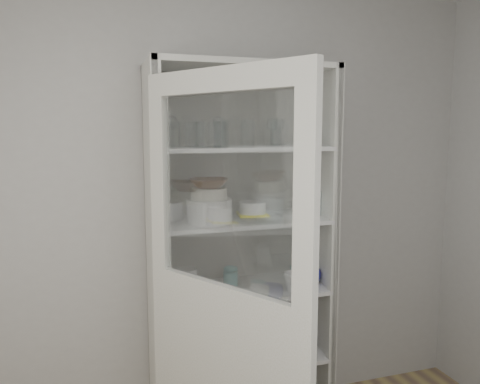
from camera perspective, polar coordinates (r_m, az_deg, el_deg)
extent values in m
cube|color=silver|center=(2.77, -5.37, -1.81)|extent=(3.60, 0.02, 2.60)
cube|color=beige|center=(2.56, -10.51, -8.42)|extent=(0.03, 0.45, 2.10)
cube|color=beige|center=(2.84, 9.42, -6.79)|extent=(0.03, 0.45, 2.10)
cube|color=gray|center=(2.86, -1.30, -6.62)|extent=(1.00, 0.03, 2.10)
cube|color=beige|center=(2.59, 0.00, 15.01)|extent=(1.00, 0.45, 0.03)
cube|color=white|center=(2.86, 0.10, -19.41)|extent=(0.94, 0.42, 0.02)
cube|color=white|center=(2.71, 0.10, -11.84)|extent=(0.94, 0.42, 0.02)
cube|color=white|center=(2.60, 0.10, -3.50)|extent=(0.94, 0.42, 0.02)
cube|color=white|center=(2.56, 0.10, 5.34)|extent=(0.94, 0.42, 0.02)
cube|color=beige|center=(1.92, -2.12, 13.58)|extent=(0.50, 0.79, 0.10)
cube|color=beige|center=(2.22, -9.70, 1.00)|extent=(0.08, 0.10, 0.80)
cube|color=beige|center=(1.67, 8.10, -1.07)|extent=(0.08, 0.10, 0.80)
cube|color=silver|center=(1.92, -2.06, 0.11)|extent=(0.38, 0.63, 0.78)
cylinder|color=silver|center=(2.37, -4.61, 6.96)|extent=(0.08, 0.08, 0.13)
cylinder|color=silver|center=(2.41, -2.19, 7.13)|extent=(0.08, 0.08, 0.14)
cylinder|color=silver|center=(2.37, -3.08, 7.01)|extent=(0.07, 0.07, 0.13)
cylinder|color=silver|center=(2.39, -2.35, 7.03)|extent=(0.07, 0.07, 0.13)
cylinder|color=silver|center=(2.46, 0.94, 7.17)|extent=(0.09, 0.09, 0.14)
cylinder|color=silver|center=(2.56, 8.65, 7.07)|extent=(0.08, 0.08, 0.14)
cylinder|color=silver|center=(2.59, 8.71, 6.96)|extent=(0.08, 0.08, 0.13)
cylinder|color=silver|center=(2.50, -8.01, 6.95)|extent=(0.08, 0.08, 0.13)
cylinder|color=silver|center=(2.51, -2.25, 7.04)|extent=(0.08, 0.08, 0.13)
cylinder|color=silver|center=(2.49, -6.02, 6.97)|extent=(0.08, 0.08, 0.13)
cylinder|color=white|center=(2.49, -3.77, -2.29)|extent=(0.24, 0.24, 0.13)
cylinder|color=white|center=(2.62, -9.00, -2.20)|extent=(0.19, 0.19, 0.10)
cylinder|color=beige|center=(2.48, -3.79, -0.18)|extent=(0.21, 0.21, 0.06)
imported|color=#482917|center=(2.47, -3.80, 1.08)|extent=(0.26, 0.26, 0.05)
cylinder|color=silver|center=(2.60, 1.53, -3.05)|extent=(0.37, 0.37, 0.02)
cube|color=yellow|center=(2.60, 1.53, -2.72)|extent=(0.18, 0.18, 0.01)
cylinder|color=white|center=(2.59, 1.54, -1.89)|extent=(0.16, 0.16, 0.06)
cylinder|color=silver|center=(2.74, 8.28, -1.29)|extent=(0.15, 0.15, 0.14)
imported|color=navy|center=(2.79, 8.64, -10.14)|extent=(0.14, 0.14, 0.09)
imported|color=teal|center=(2.85, 7.05, -9.75)|extent=(0.12, 0.12, 0.09)
imported|color=white|center=(2.66, 6.53, -10.80)|extent=(0.14, 0.14, 0.10)
cylinder|color=teal|center=(2.73, -1.14, -10.48)|extent=(0.08, 0.08, 0.08)
ellipsoid|color=teal|center=(2.72, -1.14, -9.48)|extent=(0.08, 0.08, 0.02)
cylinder|color=silver|center=(2.56, -6.94, -12.27)|extent=(0.10, 0.10, 0.04)
cylinder|color=white|center=(2.62, -6.50, -10.68)|extent=(0.15, 0.15, 0.14)
imported|color=beige|center=(2.77, -6.38, -19.33)|extent=(0.27, 0.27, 0.07)
cube|color=#93919F|center=(2.95, 6.71, -17.84)|extent=(0.18, 0.13, 0.05)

